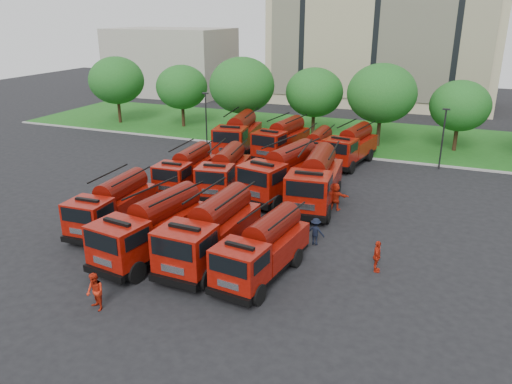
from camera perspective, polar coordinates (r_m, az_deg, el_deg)
ground at (r=31.56m, az=-3.89°, el=-3.51°), size 140.00×140.00×0.00m
lawn at (r=54.95m, az=8.07°, el=6.66°), size 70.00×16.00×0.12m
curb at (r=47.36m, az=5.61°, el=4.62°), size 70.00×0.30×0.14m
apartment_building at (r=74.66m, az=14.63°, el=19.37°), size 30.00×14.18×25.00m
side_building at (r=82.37m, az=-9.63°, el=14.49°), size 18.00×12.00×10.00m
tree_0 at (r=60.94m, az=-15.66°, el=12.19°), size 6.30×6.30×7.70m
tree_1 at (r=57.37m, az=-8.48°, el=11.78°), size 5.71×5.71×6.98m
tree_2 at (r=52.32m, az=-1.62°, el=12.09°), size 6.72×6.72×8.22m
tree_3 at (r=52.42m, az=6.68°, el=11.24°), size 5.88×5.88×7.19m
tree_4 at (r=49.47m, az=14.18°, el=10.88°), size 6.55×6.55×8.01m
tree_5 at (r=50.11m, az=22.28°, el=9.11°), size 5.46×5.46×6.68m
lamp_post_0 at (r=49.77m, az=-5.73°, el=8.71°), size 0.60×0.25×5.11m
lamp_post_1 at (r=44.21m, az=20.59°, el=6.10°), size 0.60×0.25×5.11m
fire_truck_0 at (r=31.42m, az=-16.07°, el=-1.38°), size 2.69×6.78×3.04m
fire_truck_1 at (r=27.30m, az=-11.75°, el=-3.96°), size 3.54×7.61×3.33m
fire_truck_2 at (r=26.30m, az=-5.17°, el=-4.47°), size 2.98×7.58×3.40m
fire_truck_3 at (r=24.80m, az=0.79°, el=-6.47°), size 3.07×6.86×3.02m
fire_truck_4 at (r=37.32m, az=-7.95°, el=2.56°), size 2.68×6.67×2.98m
fire_truck_5 at (r=36.40m, az=-3.61°, el=2.37°), size 3.34×7.10×3.11m
fire_truck_6 at (r=35.45m, az=3.03°, el=2.27°), size 4.23×8.18×3.55m
fire_truck_7 at (r=33.91m, az=6.81°, el=1.36°), size 3.52×8.13×3.60m
fire_truck_8 at (r=46.35m, az=-2.03°, el=6.57°), size 3.79×8.15×3.57m
fire_truck_9 at (r=45.31m, az=2.95°, el=6.07°), size 3.38×7.54×3.32m
fire_truck_10 at (r=42.92m, az=6.85°, el=4.92°), size 2.46×6.56×2.97m
fire_truck_11 at (r=43.84m, az=10.77°, el=5.19°), size 3.60×7.37×3.22m
firefighter_0 at (r=23.75m, az=-2.95°, el=-11.99°), size 0.64×0.53×1.51m
firefighter_1 at (r=24.00m, az=-17.68°, el=-12.65°), size 0.99×0.81×1.79m
firefighter_2 at (r=26.62m, az=13.51°, el=-8.79°), size 0.68×1.05×1.69m
firefighter_3 at (r=28.88m, az=6.76°, el=-5.95°), size 1.08×0.62×1.61m
firefighter_4 at (r=30.26m, az=-8.16°, el=-4.76°), size 0.87×0.71×1.55m
firefighter_5 at (r=33.93m, az=8.99°, el=-1.99°), size 1.78×0.87×1.86m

